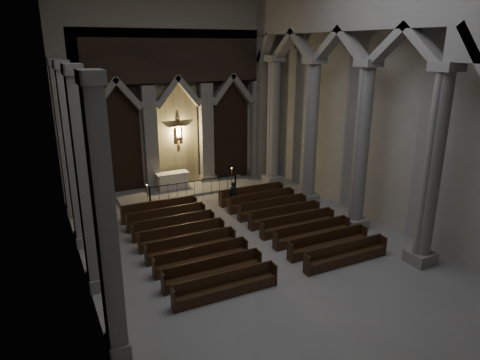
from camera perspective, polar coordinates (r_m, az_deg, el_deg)
The scene contains 11 objects.
room at distance 15.71m, azimuth 5.21°, elevation 13.90°, with size 24.00×24.10×12.00m.
sanctuary_wall at distance 26.29m, azimuth -8.42°, elevation 13.02°, with size 14.00×0.77×12.00m.
right_arcade at distance 20.10m, azimuth 17.10°, elevation 14.63°, with size 1.00×24.00×12.00m.
left_pilasters at distance 17.56m, azimuth -20.74°, elevation 0.95°, with size 0.60×13.00×8.03m.
sanctuary_step at distance 26.71m, azimuth -7.17°, elevation -1.22°, with size 8.50×2.60×0.15m, color gray.
altar at distance 26.63m, azimuth -9.01°, elevation -0.04°, with size 1.97×0.79×1.00m.
altar_rail at distance 25.19m, azimuth -6.10°, elevation -0.82°, with size 5.42×0.09×1.07m.
candle_stand_left at distance 24.50m, azimuth -12.19°, elevation -2.59°, with size 0.20×0.20×1.21m.
candle_stand_right at distance 26.87m, azimuth -1.10°, elevation -0.32°, with size 0.22×0.22×1.33m.
pews at distance 20.03m, azimuth 0.23°, elevation -6.93°, with size 9.37×8.67×0.89m.
worshipper at distance 24.01m, azimuth -0.88°, elevation -1.79°, with size 0.47×0.31×1.30m, color black.
Camera 1 is at (-8.19, -13.37, 8.54)m, focal length 32.00 mm.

